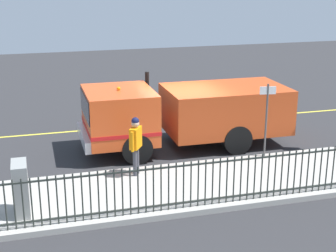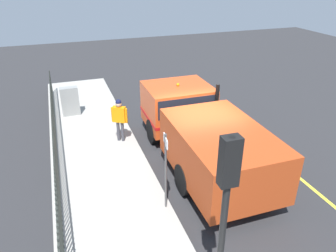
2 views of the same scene
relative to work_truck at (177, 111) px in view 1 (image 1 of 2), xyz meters
The scene contains 9 objects.
ground_plane 1.27m from the work_truck, 96.79° to the left, with size 44.11×44.11×0.00m, color #2B2B2D.
sidewalk_slab 3.55m from the work_truck, ahead, with size 3.17×20.05×0.15m, color #A3A099.
lane_marking 2.99m from the work_truck, behind, with size 0.12×18.05×0.01m, color yellow.
work_truck is the anchor object (origin of this frame).
worker_standing 3.01m from the work_truck, 39.42° to the right, with size 0.55×0.44×1.70m.
iron_fence 4.73m from the work_truck, ahead, with size 0.04×17.08×1.21m.
utility_cabinet 6.41m from the work_truck, 51.95° to the right, with size 0.77×0.35×1.29m, color gray.
traffic_cone 3.06m from the work_truck, 123.50° to the left, with size 0.42×0.42×0.60m, color orange.
street_sign 3.00m from the work_truck, 49.87° to the left, with size 0.11×0.50×2.30m.
Camera 1 is at (15.47, -4.82, 5.73)m, focal length 54.22 mm.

